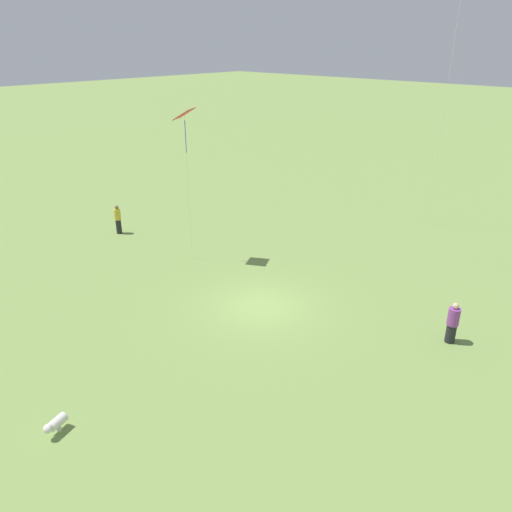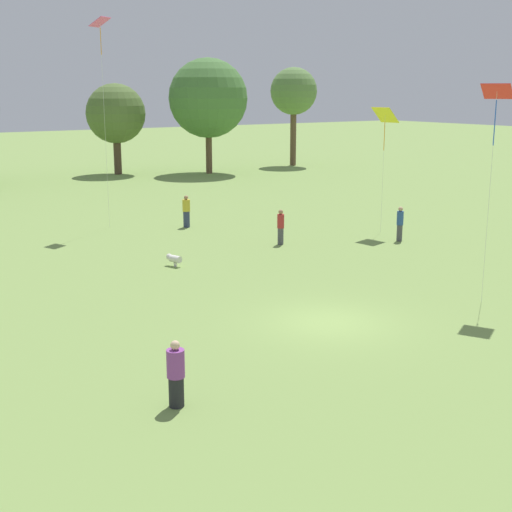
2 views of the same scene
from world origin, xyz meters
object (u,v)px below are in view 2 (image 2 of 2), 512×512
(kite_2, at_px, (385,118))
(dog_0, at_px, (174,259))
(person_5, at_px, (400,224))
(person_4, at_px, (176,374))
(kite_4, at_px, (100,30))
(kite_3, at_px, (497,98))
(person_3, at_px, (281,227))
(person_0, at_px, (186,212))

(kite_2, relative_size, dog_0, 8.37)
(kite_2, bearing_deg, person_5, -163.86)
(person_4, height_order, kite_2, kite_2)
(person_4, bearing_deg, kite_4, 64.50)
(kite_3, xyz_separation_m, dog_0, (-7.00, 11.39, -7.11))
(kite_3, bearing_deg, person_3, 18.89)
(kite_4, bearing_deg, kite_3, 116.28)
(dog_0, bearing_deg, kite_4, 64.82)
(kite_4, bearing_deg, person_0, 160.59)
(person_4, xyz_separation_m, kite_2, (20.00, 13.69, 5.44))
(person_5, xyz_separation_m, kite_2, (0.90, 2.35, 5.37))
(person_5, height_order, kite_2, kite_2)
(person_4, distance_m, kite_4, 26.54)
(kite_2, height_order, kite_3, kite_3)
(person_5, bearing_deg, kite_4, -80.84)
(person_5, bearing_deg, person_4, -3.38)
(kite_3, bearing_deg, kite_4, 32.67)
(person_0, height_order, person_4, person_0)
(person_5, bearing_deg, kite_3, 26.79)
(kite_4, bearing_deg, dog_0, 94.63)
(kite_2, relative_size, kite_4, 0.59)
(person_5, bearing_deg, person_3, -60.30)
(person_3, bearing_deg, dog_0, 76.63)
(person_0, distance_m, kite_2, 12.32)
(kite_3, distance_m, kite_4, 22.64)
(person_4, relative_size, person_5, 0.95)
(person_0, xyz_separation_m, kite_3, (2.02, -19.35, 6.55))
(kite_3, bearing_deg, person_4, 114.52)
(person_4, relative_size, dog_0, 2.13)
(person_5, relative_size, kite_4, 0.16)
(person_3, relative_size, kite_4, 0.16)
(person_4, xyz_separation_m, dog_0, (6.70, 13.06, -0.50))
(person_5, xyz_separation_m, dog_0, (-12.39, 1.71, -0.57))
(person_0, bearing_deg, person_5, 179.60)
(person_3, distance_m, kite_4, 14.62)
(kite_2, bearing_deg, person_3, 123.17)
(person_3, height_order, kite_3, kite_3)
(person_3, xyz_separation_m, person_5, (5.68, -2.79, 0.01))
(person_0, xyz_separation_m, person_3, (1.73, -6.88, 0.00))
(person_4, bearing_deg, dog_0, 56.03)
(kite_2, distance_m, kite_3, 13.62)
(person_0, bearing_deg, dog_0, 110.11)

